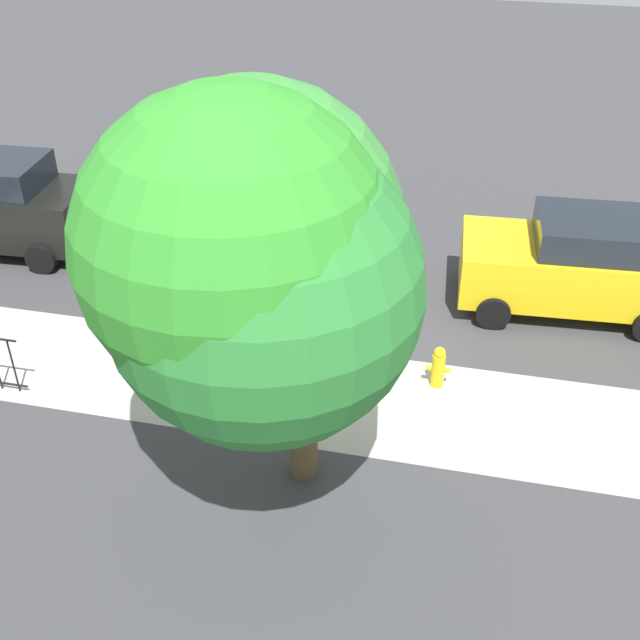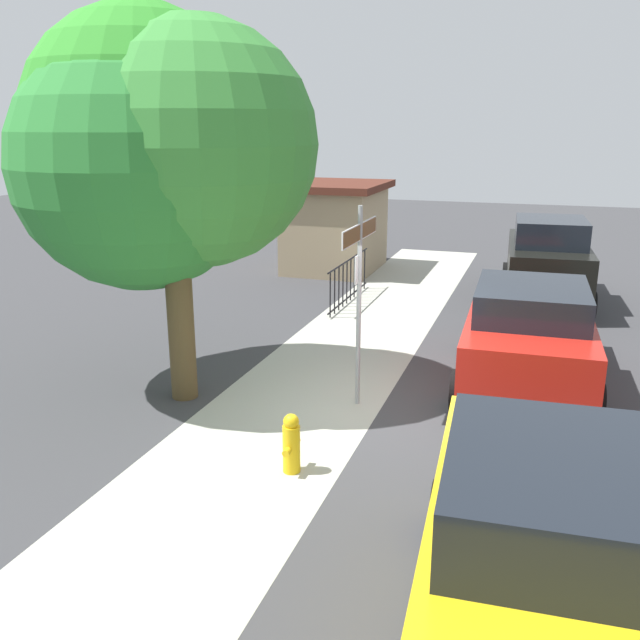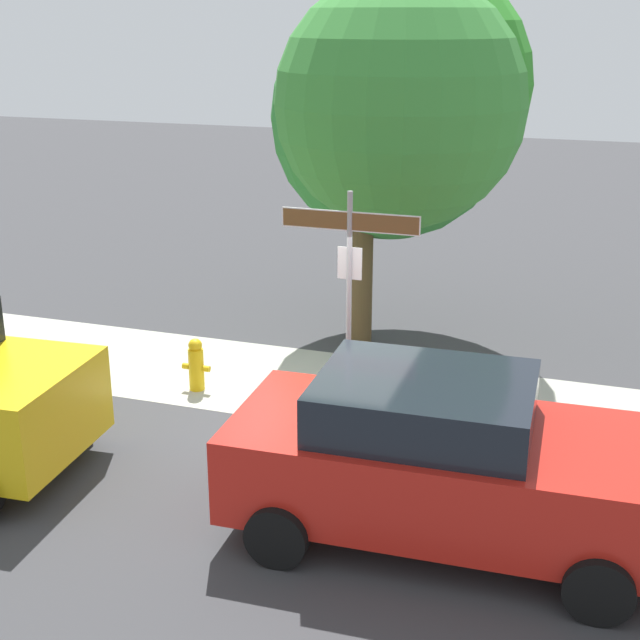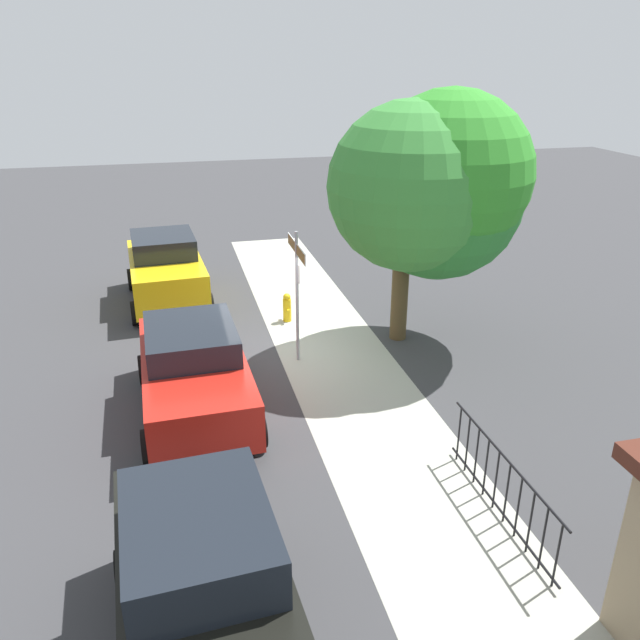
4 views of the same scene
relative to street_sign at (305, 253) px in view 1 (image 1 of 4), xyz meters
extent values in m
plane|color=#38383A|center=(-0.34, -0.40, -2.17)|extent=(60.00, 60.00, 0.00)
cube|color=#A7A799|center=(1.66, 0.90, -2.17)|extent=(24.00, 2.60, 0.00)
cylinder|color=#9EA0A5|center=(0.00, 0.00, -0.63)|extent=(0.07, 0.07, 3.07)
cube|color=brown|center=(0.00, 0.00, 0.52)|extent=(1.77, 0.02, 0.22)
cube|color=white|center=(0.00, 0.00, 0.52)|extent=(1.80, 0.02, 0.25)
cube|color=silver|center=(0.00, 0.02, -0.03)|extent=(0.32, 0.02, 0.42)
cylinder|color=#4E4025|center=(-0.61, 2.69, -0.84)|extent=(0.41, 0.41, 2.66)
sphere|color=#398A37|center=(-0.02, 2.60, 1.73)|extent=(3.74, 3.74, 3.74)
sphere|color=#2C7833|center=(-0.09, 2.88, 1.61)|extent=(3.27, 3.27, 3.27)
sphere|color=#2F8E28|center=(-0.03, 3.47, 1.97)|extent=(3.68, 3.68, 3.68)
sphere|color=#2B7D31|center=(-0.34, 3.42, 1.43)|extent=(3.83, 3.83, 3.83)
cube|color=gold|center=(-4.52, -2.84, -1.33)|extent=(4.25, 2.18, 1.04)
cube|color=black|center=(-4.76, -2.86, -0.53)|extent=(2.09, 1.81, 0.57)
cylinder|color=black|center=(-3.17, -1.80, -1.85)|extent=(0.65, 0.26, 0.64)
cylinder|color=black|center=(-3.05, -3.71, -1.85)|extent=(0.65, 0.26, 0.64)
cylinder|color=black|center=(-5.86, -3.89, -1.85)|extent=(0.65, 0.26, 0.64)
cube|color=red|center=(1.79, -2.43, -1.40)|extent=(4.49, 2.09, 0.91)
cube|color=black|center=(1.52, -2.44, -0.69)|extent=(2.18, 1.78, 0.52)
cylinder|color=black|center=(3.26, -1.41, -1.85)|extent=(0.65, 0.24, 0.64)
cylinder|color=black|center=(3.32, -3.35, -1.85)|extent=(0.65, 0.24, 0.64)
cylinder|color=black|center=(0.25, -1.52, -1.85)|extent=(0.65, 0.24, 0.64)
cylinder|color=black|center=(0.31, -3.45, -1.85)|extent=(0.65, 0.24, 0.64)
cylinder|color=black|center=(6.10, -1.83, -1.85)|extent=(0.65, 0.26, 0.64)
cylinder|color=black|center=(6.21, -3.63, -1.85)|extent=(0.65, 0.26, 0.64)
cylinder|color=black|center=(4.51, 1.90, -1.65)|extent=(0.03, 0.03, 1.05)
cylinder|color=yellow|center=(-2.34, 0.20, -1.86)|extent=(0.22, 0.22, 0.62)
sphere|color=yellow|center=(-2.34, 0.20, -1.49)|extent=(0.20, 0.20, 0.20)
cylinder|color=yellow|center=(-2.50, 0.20, -1.83)|extent=(0.10, 0.09, 0.09)
cylinder|color=yellow|center=(-2.18, 0.20, -1.83)|extent=(0.10, 0.09, 0.09)
camera|label=1|loc=(-2.73, 11.07, 6.28)|focal=44.79mm
camera|label=2|loc=(-9.41, -2.57, 2.01)|focal=37.76mm
camera|label=3|loc=(3.06, -10.40, 2.98)|focal=49.60mm
camera|label=4|loc=(12.92, -2.65, 4.42)|focal=35.31mm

